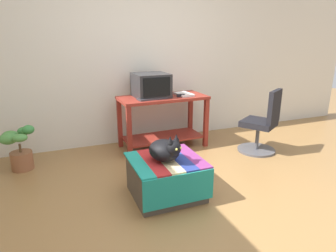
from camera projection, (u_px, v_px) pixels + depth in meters
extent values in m
plane|color=olive|center=(200.00, 204.00, 2.86)|extent=(14.00, 14.00, 0.00)
cube|color=silver|center=(138.00, 55.00, 4.30)|extent=(8.00, 0.10, 2.60)
cube|color=maroon|center=(129.00, 133.00, 3.82)|extent=(0.06, 0.06, 0.71)
cube|color=maroon|center=(206.00, 123.00, 4.27)|extent=(0.06, 0.06, 0.71)
cube|color=maroon|center=(190.00, 115.00, 4.69)|extent=(0.06, 0.06, 0.71)
cube|color=maroon|center=(120.00, 123.00, 4.25)|extent=(0.06, 0.06, 0.71)
cube|color=maroon|center=(163.00, 137.00, 4.32)|extent=(1.15, 0.52, 0.02)
cube|color=maroon|center=(163.00, 98.00, 4.15)|extent=(1.25, 0.61, 0.04)
cube|color=#28282B|center=(151.00, 96.00, 4.12)|extent=(0.33, 0.32, 0.02)
cube|color=#28282B|center=(151.00, 85.00, 4.07)|extent=(0.48, 0.46, 0.32)
cube|color=black|center=(157.00, 87.00, 3.87)|extent=(0.38, 0.02, 0.25)
cube|color=#333338|center=(152.00, 98.00, 3.95)|extent=(0.41, 0.20, 0.02)
cube|color=white|center=(184.00, 94.00, 4.22)|extent=(0.22, 0.31, 0.03)
cube|color=#4C4238|center=(166.00, 178.00, 2.97)|extent=(0.67, 0.61, 0.38)
cube|color=#1E897A|center=(179.00, 190.00, 2.66)|extent=(0.70, 0.01, 0.30)
cube|color=#1E897A|center=(139.00, 164.00, 2.81)|extent=(0.14, 0.66, 0.02)
cube|color=#AD2323|center=(153.00, 162.00, 2.86)|extent=(0.14, 0.66, 0.02)
cube|color=beige|center=(166.00, 160.00, 2.91)|extent=(0.14, 0.66, 0.02)
cube|color=navy|center=(179.00, 158.00, 2.96)|extent=(0.14, 0.66, 0.02)
cube|color=#7A2D6B|center=(191.00, 156.00, 3.01)|extent=(0.14, 0.66, 0.02)
ellipsoid|color=black|center=(164.00, 150.00, 2.85)|extent=(0.38, 0.41, 0.21)
sphere|color=black|center=(173.00, 148.00, 2.75)|extent=(0.15, 0.15, 0.15)
cylinder|color=black|center=(166.00, 153.00, 3.01)|extent=(0.20, 0.22, 0.04)
cone|color=black|center=(170.00, 140.00, 2.70)|extent=(0.06, 0.06, 0.07)
cone|color=black|center=(176.00, 138.00, 2.75)|extent=(0.06, 0.06, 0.07)
sphere|color=#C6D151|center=(177.00, 149.00, 2.69)|extent=(0.02, 0.02, 0.02)
sphere|color=#C6D151|center=(180.00, 148.00, 2.72)|extent=(0.02, 0.02, 0.02)
cylinder|color=brown|center=(22.00, 161.00, 3.58)|extent=(0.25, 0.25, 0.22)
cylinder|color=brown|center=(20.00, 148.00, 3.53)|extent=(0.03, 0.03, 0.10)
ellipsoid|color=#38843D|center=(28.00, 130.00, 3.49)|extent=(0.14, 0.13, 0.11)
ellipsoid|color=#38843D|center=(23.00, 132.00, 3.62)|extent=(0.13, 0.16, 0.11)
ellipsoid|color=#4C8E42|center=(10.00, 135.00, 3.48)|extent=(0.17, 0.11, 0.10)
ellipsoid|color=#4C8E42|center=(8.00, 139.00, 3.40)|extent=(0.21, 0.14, 0.14)
ellipsoid|color=#4C8E42|center=(20.00, 138.00, 3.37)|extent=(0.16, 0.12, 0.09)
cylinder|color=#4C4C51|center=(256.00, 150.00, 4.18)|extent=(0.52, 0.52, 0.03)
cylinder|color=#4C4C51|center=(257.00, 138.00, 4.12)|extent=(0.05, 0.05, 0.34)
cube|color=black|center=(259.00, 123.00, 4.06)|extent=(0.58, 0.58, 0.08)
cube|color=black|center=(275.00, 107.00, 3.88)|extent=(0.35, 0.25, 0.44)
cube|color=black|center=(181.00, 95.00, 4.10)|extent=(0.11, 0.05, 0.04)
cylinder|color=black|center=(180.00, 94.00, 4.28)|extent=(0.13, 0.06, 0.01)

